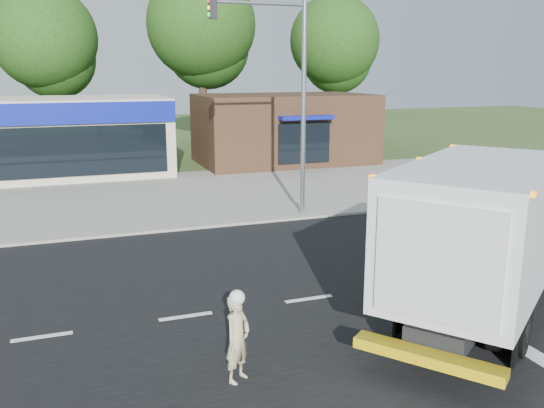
% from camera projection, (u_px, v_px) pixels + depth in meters
% --- Properties ---
extents(ground, '(120.00, 120.00, 0.00)m').
position_uv_depth(ground, '(309.00, 299.00, 13.86)').
color(ground, '#385123').
rests_on(ground, ground).
extents(road_asphalt, '(60.00, 14.00, 0.02)m').
position_uv_depth(road_asphalt, '(309.00, 299.00, 13.86)').
color(road_asphalt, black).
rests_on(road_asphalt, ground).
extents(sidewalk, '(60.00, 2.40, 0.12)m').
position_uv_depth(sidewalk, '(221.00, 217.00, 21.36)').
color(sidewalk, gray).
rests_on(sidewalk, ground).
extents(parking_apron, '(60.00, 9.00, 0.02)m').
position_uv_depth(parking_apron, '(189.00, 189.00, 26.69)').
color(parking_apron, gray).
rests_on(parking_apron, ground).
extents(lane_markings, '(55.20, 7.00, 0.01)m').
position_uv_depth(lane_markings, '(387.00, 313.00, 13.06)').
color(lane_markings, silver).
rests_on(lane_markings, road_asphalt).
extents(ems_box_truck, '(7.92, 6.87, 3.58)m').
position_uv_depth(ems_box_truck, '(487.00, 225.00, 12.63)').
color(ems_box_truck, black).
rests_on(ems_box_truck, ground).
extents(emergency_worker, '(0.70, 0.66, 1.71)m').
position_uv_depth(emergency_worker, '(238.00, 337.00, 10.07)').
color(emergency_worker, tan).
rests_on(emergency_worker, ground).
extents(brown_storefront, '(10.00, 6.70, 4.00)m').
position_uv_depth(brown_storefront, '(284.00, 129.00, 34.02)').
color(brown_storefront, '#382316').
rests_on(brown_storefront, ground).
extents(traffic_signal_pole, '(3.51, 0.25, 8.00)m').
position_uv_depth(traffic_signal_pole, '(287.00, 83.00, 20.48)').
color(traffic_signal_pole, gray).
rests_on(traffic_signal_pole, ground).
extents(background_trees, '(36.77, 7.39, 12.10)m').
position_uv_depth(background_trees, '(129.00, 39.00, 37.71)').
color(background_trees, '#332114').
rests_on(background_trees, ground).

